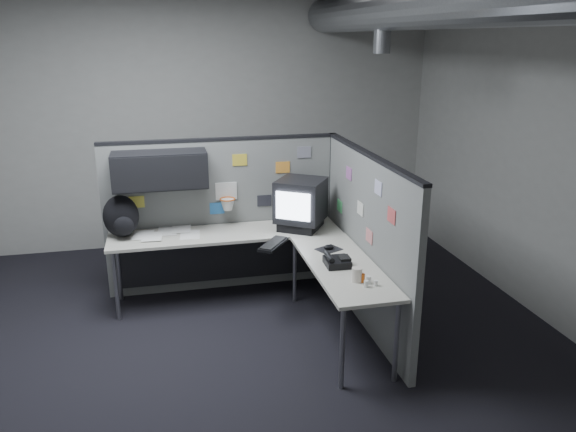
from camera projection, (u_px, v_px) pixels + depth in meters
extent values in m
cube|color=black|center=(253.00, 345.00, 4.96)|extent=(5.60, 5.60, 0.01)
cube|color=#9E9E99|center=(214.00, 120.00, 7.08)|extent=(5.60, 0.01, 3.20)
cube|color=#9E9E99|center=(383.00, 350.00, 1.87)|extent=(5.60, 0.01, 3.20)
cube|color=#9E9E99|center=(556.00, 153.00, 5.07)|extent=(0.01, 5.60, 3.20)
cylinder|color=slate|center=(423.00, 3.00, 4.39)|extent=(0.40, 5.49, 0.40)
cylinder|color=slate|center=(382.00, 37.00, 5.21)|extent=(0.16, 0.16, 0.30)
cube|color=slate|center=(223.00, 216.00, 5.90)|extent=(2.43, 0.06, 1.60)
cube|color=black|center=(220.00, 139.00, 5.66)|extent=(2.43, 0.07, 0.03)
cube|color=black|center=(331.00, 209.00, 6.16)|extent=(0.07, 0.07, 1.60)
cube|color=black|center=(160.00, 170.00, 5.41)|extent=(0.90, 0.35, 0.35)
cube|color=black|center=(160.00, 174.00, 5.25)|extent=(0.90, 0.02, 0.33)
cube|color=silver|center=(226.00, 191.00, 5.79)|extent=(0.22, 0.02, 0.18)
torus|color=#D85914|center=(227.00, 199.00, 5.72)|extent=(0.16, 0.16, 0.01)
cone|color=white|center=(228.00, 205.00, 5.74)|extent=(0.14, 0.14, 0.11)
cube|color=#E5D84C|center=(137.00, 202.00, 5.62)|extent=(0.15, 0.01, 0.12)
cube|color=gold|center=(240.00, 160.00, 5.73)|extent=(0.15, 0.01, 0.12)
cube|color=#26262D|center=(264.00, 201.00, 5.92)|extent=(0.15, 0.01, 0.12)
cube|color=orange|center=(283.00, 167.00, 5.85)|extent=(0.15, 0.01, 0.12)
cube|color=gray|center=(304.00, 152.00, 5.86)|extent=(0.15, 0.01, 0.12)
cube|color=#337FCC|center=(217.00, 208.00, 5.83)|extent=(0.15, 0.01, 0.12)
cube|color=slate|center=(366.00, 242.00, 5.15)|extent=(0.06, 2.23, 1.60)
cube|color=black|center=(370.00, 155.00, 4.90)|extent=(0.07, 2.23, 0.03)
cube|color=#B266B2|center=(349.00, 173.00, 5.38)|extent=(0.01, 0.15, 0.12)
cube|color=silver|center=(360.00, 209.00, 5.13)|extent=(0.01, 0.15, 0.12)
cube|color=silver|center=(378.00, 188.00, 4.67)|extent=(0.01, 0.15, 0.12)
cube|color=#4CB266|center=(340.00, 206.00, 5.73)|extent=(0.01, 0.15, 0.12)
cube|color=#CC4C4C|center=(391.00, 216.00, 4.43)|extent=(0.01, 0.15, 0.12)
cube|color=#D87F7F|center=(369.00, 236.00, 4.95)|extent=(0.01, 0.15, 0.12)
cube|color=beige|center=(226.00, 234.00, 5.63)|extent=(2.30, 0.56, 0.03)
cube|color=beige|center=(342.00, 266.00, 4.84)|extent=(0.56, 1.55, 0.03)
cube|color=black|center=(224.00, 255.00, 5.93)|extent=(2.18, 0.02, 0.55)
cylinder|color=gray|center=(116.00, 286.00, 5.31)|extent=(0.04, 0.04, 0.70)
cylinder|color=gray|center=(119.00, 268.00, 5.71)|extent=(0.04, 0.04, 0.70)
cylinder|color=gray|center=(295.00, 270.00, 5.68)|extent=(0.04, 0.04, 0.70)
cylinder|color=gray|center=(342.00, 348.00, 4.25)|extent=(0.04, 0.04, 0.70)
cylinder|color=gray|center=(396.00, 341.00, 4.34)|extent=(0.04, 0.04, 0.70)
cube|color=black|center=(301.00, 224.00, 5.74)|extent=(0.54, 0.56, 0.08)
cube|color=black|center=(301.00, 200.00, 5.66)|extent=(0.62, 0.62, 0.42)
cube|color=#D1DFF9|center=(293.00, 206.00, 5.45)|extent=(0.30, 0.20, 0.28)
cube|color=black|center=(273.00, 244.00, 5.25)|extent=(0.35, 0.41, 0.03)
cube|color=black|center=(273.00, 243.00, 5.25)|extent=(0.31, 0.37, 0.01)
cube|color=black|center=(329.00, 249.00, 5.16)|extent=(0.26, 0.24, 0.01)
ellipsoid|color=black|center=(329.00, 247.00, 5.16)|extent=(0.12, 0.10, 0.04)
cube|color=black|center=(337.00, 262.00, 4.79)|extent=(0.21, 0.23, 0.06)
cylinder|color=black|center=(329.00, 256.00, 4.78)|extent=(0.05, 0.21, 0.04)
cube|color=black|center=(344.00, 258.00, 4.78)|extent=(0.10, 0.13, 0.02)
cylinder|color=silver|center=(369.00, 280.00, 4.44)|extent=(0.05, 0.05, 0.06)
cylinder|color=silver|center=(366.00, 284.00, 4.38)|extent=(0.04, 0.04, 0.05)
cylinder|color=silver|center=(376.00, 283.00, 4.40)|extent=(0.04, 0.04, 0.04)
cylinder|color=#D85914|center=(363.00, 278.00, 4.47)|extent=(0.04, 0.04, 0.07)
cylinder|color=beige|center=(357.00, 275.00, 4.47)|extent=(0.10, 0.10, 0.12)
cube|color=white|center=(190.00, 235.00, 5.55)|extent=(0.21, 0.29, 0.00)
cube|color=white|center=(167.00, 231.00, 5.64)|extent=(0.21, 0.28, 0.00)
cube|color=white|center=(143.00, 235.00, 5.52)|extent=(0.21, 0.28, 0.00)
cube|color=white|center=(181.00, 229.00, 5.70)|extent=(0.21, 0.28, 0.00)
cube|color=white|center=(152.00, 237.00, 5.47)|extent=(0.21, 0.28, 0.00)
ellipsoid|color=black|center=(121.00, 216.00, 5.44)|extent=(0.37, 0.29, 0.42)
ellipsoid|color=black|center=(124.00, 226.00, 5.34)|extent=(0.20, 0.13, 0.19)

